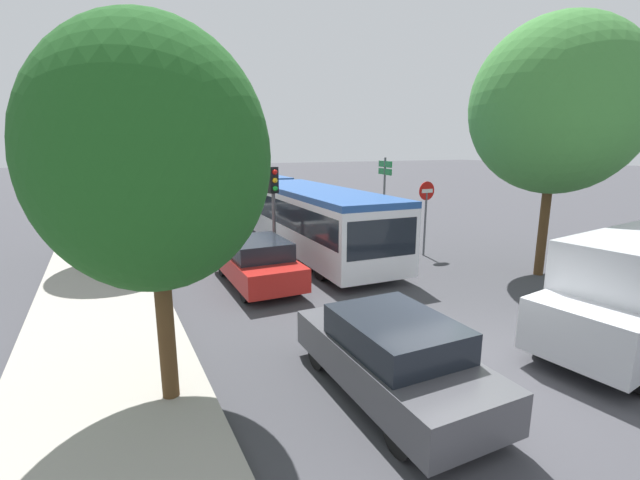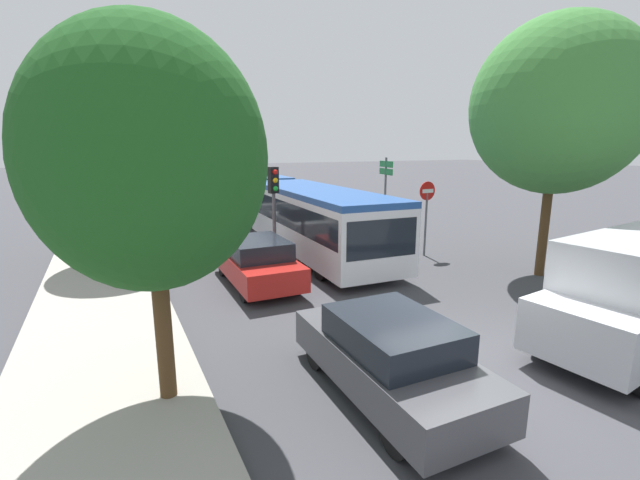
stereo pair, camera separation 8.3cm
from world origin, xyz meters
TOP-DOWN VIEW (x-y plane):
  - ground_plane at (0.00, 0.00)m, footprint 200.00×200.00m
  - kerb_strip_left at (-6.06, 19.59)m, footprint 3.20×49.17m
  - articulated_bus at (1.58, 12.71)m, footprint 3.52×17.19m
  - city_bus_rear at (-1.80, 39.18)m, footprint 2.72×11.24m
  - queued_car_graphite at (-1.77, -0.13)m, footprint 1.81×4.06m
  - queued_car_red at (-1.85, 6.46)m, footprint 1.84×4.12m
  - queued_car_white at (-1.70, 12.72)m, footprint 1.83×4.11m
  - queued_car_silver at (-1.79, 19.19)m, footprint 1.86×4.17m
  - queued_car_green at (-1.64, 25.32)m, footprint 1.76×3.95m
  - white_van at (3.75, -0.96)m, footprint 5.20×2.54m
  - traffic_light at (-0.49, 8.57)m, footprint 0.35×0.38m
  - no_entry_sign at (5.00, 7.03)m, footprint 0.70×0.08m
  - direction_sign_post at (5.92, 11.01)m, footprint 0.35×1.38m
  - tree_left_near at (-5.11, 1.24)m, footprint 3.39×3.39m
  - tree_left_mid at (-5.08, 11.32)m, footprint 3.94×3.94m
  - tree_right_near at (6.66, 3.35)m, footprint 5.08×5.08m

SIDE VIEW (x-z plane):
  - ground_plane at x=0.00m, z-range 0.00..0.00m
  - kerb_strip_left at x=-6.06m, z-range 0.00..0.14m
  - queued_car_green at x=-1.64m, z-range 0.01..1.37m
  - queued_car_graphite at x=-1.77m, z-range 0.01..1.40m
  - queued_car_white at x=-1.70m, z-range 0.01..1.42m
  - queued_car_red at x=-1.85m, z-range 0.01..1.43m
  - queued_car_silver at x=-1.79m, z-range 0.01..1.44m
  - white_van at x=3.75m, z-range 0.09..2.40m
  - city_bus_rear at x=-1.80m, z-range 0.19..2.60m
  - articulated_bus at x=1.58m, z-range 0.20..2.73m
  - no_entry_sign at x=5.00m, z-range 0.47..3.29m
  - traffic_light at x=-0.49m, z-range 0.80..4.20m
  - direction_sign_post at x=5.92m, z-range 0.75..4.35m
  - tree_left_near at x=-5.11m, z-range 0.89..6.75m
  - tree_left_mid at x=-5.08m, z-range 0.98..7.48m
  - tree_right_near at x=6.66m, z-range 1.31..9.20m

